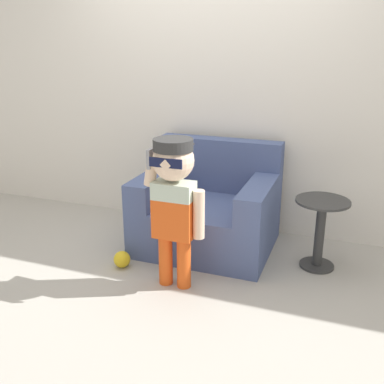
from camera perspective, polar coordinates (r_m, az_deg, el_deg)
name	(u,v)px	position (r m, az deg, el deg)	size (l,w,h in m)	color
ground_plane	(190,246)	(3.84, -0.26, -6.90)	(10.00, 10.00, 0.00)	#ADA89E
wall_back	(213,84)	(4.02, 2.71, 13.59)	(10.00, 0.05, 2.60)	silver
armchair	(208,211)	(3.76, 2.10, -2.46)	(1.08, 0.89, 0.85)	#475684
person_child	(174,191)	(2.99, -2.29, 0.12)	(0.43, 0.33, 1.06)	#E05119
side_table	(320,227)	(3.51, 15.97, -4.34)	(0.40, 0.40, 0.55)	#333333
toy_ball	(122,259)	(3.53, -8.88, -8.43)	(0.13, 0.13, 0.13)	yellow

